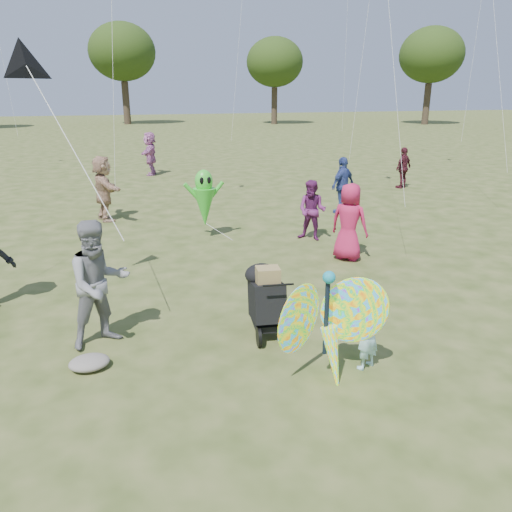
% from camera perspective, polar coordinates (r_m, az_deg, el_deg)
% --- Properties ---
extents(ground, '(160.00, 160.00, 0.00)m').
position_cam_1_polar(ground, '(7.01, 5.53, -12.12)').
color(ground, '#51592B').
rests_on(ground, ground).
extents(child_girl, '(0.45, 0.38, 1.04)m').
position_cam_1_polar(child_girl, '(6.80, 12.66, -8.54)').
color(child_girl, '#B3EDFE').
rests_on(child_girl, ground).
extents(adult_man, '(1.09, 0.97, 1.87)m').
position_cam_1_polar(adult_man, '(7.46, -17.49, -3.05)').
color(adult_man, gray).
rests_on(adult_man, ground).
extents(grey_bag, '(0.54, 0.44, 0.17)m').
position_cam_1_polar(grey_bag, '(7.19, -18.52, -11.48)').
color(grey_bag, slate).
rests_on(grey_bag, ground).
extents(crowd_a, '(0.94, 0.98, 1.69)m').
position_cam_1_polar(crowd_a, '(11.03, 10.60, 3.85)').
color(crowd_a, '#B91D4A').
rests_on(crowd_a, ground).
extents(crowd_c, '(1.08, 0.82, 1.70)m').
position_cam_1_polar(crowd_c, '(15.40, 9.88, 7.96)').
color(crowd_c, '#314186').
rests_on(crowd_c, ground).
extents(crowd_d, '(0.90, 1.79, 1.85)m').
position_cam_1_polar(crowd_d, '(14.92, -17.04, 7.39)').
color(crowd_d, tan).
rests_on(crowd_d, ground).
extents(crowd_e, '(0.92, 0.91, 1.50)m').
position_cam_1_polar(crowd_e, '(12.43, 6.42, 5.19)').
color(crowd_e, '#69235E').
rests_on(crowd_e, ground).
extents(crowd_h, '(0.98, 0.73, 1.55)m').
position_cam_1_polar(crowd_h, '(20.10, 16.48, 9.64)').
color(crowd_h, '#4A1823').
rests_on(crowd_h, ground).
extents(crowd_j, '(0.98, 1.82, 1.88)m').
position_cam_1_polar(crowd_j, '(22.95, -12.00, 11.38)').
color(crowd_j, '#BC6BAB').
rests_on(crowd_j, ground).
extents(jogging_stroller, '(0.59, 1.09, 1.09)m').
position_cam_1_polar(jogging_stroller, '(7.55, 1.11, -4.52)').
color(jogging_stroller, black).
rests_on(jogging_stroller, ground).
extents(butterfly_kite, '(1.74, 0.75, 1.67)m').
position_cam_1_polar(butterfly_kite, '(6.38, 8.37, -8.13)').
color(butterfly_kite, red).
rests_on(butterfly_kite, ground).
extents(delta_kite_rig, '(1.59, 2.04, 2.84)m').
position_cam_1_polar(delta_kite_rig, '(8.83, -24.76, 19.11)').
color(delta_kite_rig, black).
rests_on(delta_kite_rig, ground).
extents(alien_kite, '(1.12, 0.69, 1.74)m').
position_cam_1_polar(alien_kite, '(12.49, -5.92, 6.32)').
color(alien_kite, green).
rests_on(alien_kite, ground).
extents(tree_line, '(91.78, 33.60, 10.79)m').
position_cam_1_polar(tree_line, '(50.98, -12.13, 21.64)').
color(tree_line, '#3A2D21').
rests_on(tree_line, ground).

